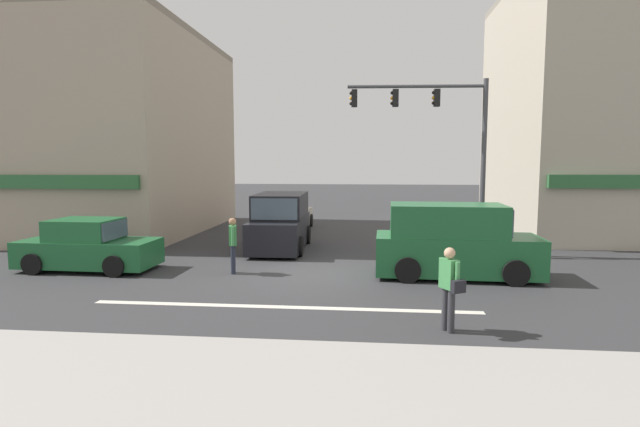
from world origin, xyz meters
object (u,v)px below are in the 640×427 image
sedan_crossing_center (88,247)px  pedestrian_mid_crossing (233,242)px  sedan_waiting_far (290,215)px  van_approaching_near (453,243)px  pedestrian_foreground_with_bag (449,284)px  van_parked_curbside (280,223)px  utility_pole_near_left (91,148)px  traffic_light_mast (447,134)px

sedan_crossing_center → pedestrian_mid_crossing: size_ratio=2.47×
sedan_waiting_far → van_approaching_near: (6.30, -9.64, 0.29)m
van_approaching_near → pedestrian_foreground_with_bag: van_approaching_near is taller
van_parked_curbside → pedestrian_foreground_with_bag: (4.95, -8.96, -0.05)m
pedestrian_foreground_with_bag → sedan_waiting_far: bearing=110.7°
pedestrian_foreground_with_bag → pedestrian_mid_crossing: same height
utility_pole_near_left → pedestrian_foreground_with_bag: utility_pole_near_left is taller
sedan_waiting_far → pedestrian_foreground_with_bag: 15.44m
utility_pole_near_left → sedan_waiting_far: 9.64m
sedan_waiting_far → sedan_crossing_center: 10.86m
sedan_waiting_far → pedestrian_mid_crossing: 9.83m
utility_pole_near_left → sedan_waiting_far: (6.42, 6.48, -3.11)m
sedan_waiting_far → sedan_crossing_center: size_ratio=1.00×
utility_pole_near_left → van_approaching_near: bearing=-14.0°
utility_pole_near_left → sedan_crossing_center: 4.85m
sedan_waiting_far → pedestrian_mid_crossing: bearing=-90.9°
traffic_light_mast → pedestrian_mid_crossing: 8.40m
traffic_light_mast → pedestrian_mid_crossing: traffic_light_mast is taller
van_approaching_near → pedestrian_foreground_with_bag: size_ratio=2.79×
utility_pole_near_left → van_approaching_near: (12.72, -3.16, -2.82)m
sedan_crossing_center → traffic_light_mast: bearing=18.2°
utility_pole_near_left → sedan_waiting_far: utility_pole_near_left is taller
sedan_waiting_far → van_approaching_near: size_ratio=0.88×
sedan_crossing_center → pedestrian_mid_crossing: bearing=-0.6°
traffic_light_mast → van_approaching_near: size_ratio=1.33×
sedan_waiting_far → pedestrian_foreground_with_bag: size_ratio=2.47×
sedan_crossing_center → utility_pole_near_left: bearing=117.2°
traffic_light_mast → sedan_crossing_center: size_ratio=1.50×
utility_pole_near_left → van_parked_curbside: 7.53m
sedan_crossing_center → van_approaching_near: van_approaching_near is taller
sedan_waiting_far → pedestrian_mid_crossing: (-0.16, -9.83, 0.24)m
traffic_light_mast → pedestrian_foreground_with_bag: size_ratio=3.71×
sedan_waiting_far → pedestrian_foreground_with_bag: pedestrian_foreground_with_bag is taller
traffic_light_mast → sedan_crossing_center: traffic_light_mast is taller
pedestrian_foreground_with_bag → sedan_crossing_center: bearing=155.4°
sedan_crossing_center → van_approaching_near: bearing=0.7°
traffic_light_mast → pedestrian_foreground_with_bag: bearing=-97.6°
utility_pole_near_left → traffic_light_mast: size_ratio=1.19×
sedan_crossing_center → van_parked_curbside: bearing=39.4°
traffic_light_mast → sedan_waiting_far: (-6.56, 6.07, -3.59)m
utility_pole_near_left → pedestrian_mid_crossing: bearing=-28.1°
van_parked_curbside → van_approaching_near: size_ratio=1.00×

